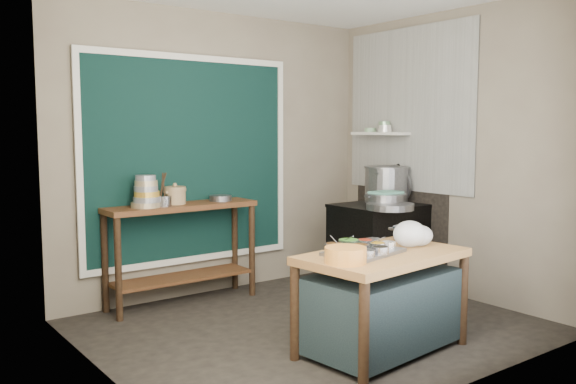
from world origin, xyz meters
TOP-DOWN VIEW (x-y plane):
  - floor at (0.00, 0.00)m, footprint 3.50×3.00m
  - back_wall at (0.00, 1.51)m, footprint 3.50×0.02m
  - left_wall at (-1.76, 0.00)m, footprint 0.02×3.00m
  - right_wall at (1.76, 0.00)m, footprint 0.02×3.00m
  - curtain_panel at (-0.35, 1.47)m, footprint 2.10×0.02m
  - curtain_frame at (-0.35, 1.46)m, footprint 2.22×0.03m
  - tile_panel at (1.74, 0.55)m, footprint 0.02×1.70m
  - soot_patch at (1.74, 0.65)m, footprint 0.01×1.30m
  - wall_shelf at (1.63, 0.85)m, footprint 0.22×0.70m
  - prep_table at (0.05, -0.75)m, footprint 1.32×0.85m
  - back_counter at (-0.55, 1.28)m, footprint 1.45×0.40m
  - stove_block at (1.35, 0.55)m, footprint 0.90×0.68m
  - stove_top at (1.35, 0.55)m, footprint 0.92×0.69m
  - condiment_tray at (-0.09, -0.70)m, footprint 0.62×0.50m
  - condiment_bowls at (-0.11, -0.68)m, footprint 0.52×0.43m
  - yellow_basin at (-0.41, -0.85)m, footprint 0.34×0.34m
  - saucepan at (0.55, -0.51)m, footprint 0.28×0.28m
  - plastic_bag_a at (0.36, -0.73)m, footprint 0.34×0.32m
  - plastic_bag_b at (0.46, -0.74)m, footprint 0.26×0.24m
  - bowl_stack at (-0.91, 1.24)m, footprint 0.26×0.26m
  - utensil_cup at (-0.75, 1.23)m, footprint 0.21×0.21m
  - ceramic_crock at (-0.59, 1.31)m, footprint 0.27×0.27m
  - wide_bowl at (-0.13, 1.27)m, footprint 0.25×0.25m
  - stock_pot at (1.49, 0.62)m, footprint 0.62×0.62m
  - pot_lid at (1.61, 0.59)m, footprint 0.11×0.41m
  - steamer at (1.23, 0.36)m, footprint 0.50×0.50m
  - green_cloth at (1.23, 0.36)m, footprint 0.29×0.22m
  - shallow_pan at (1.11, 0.20)m, footprint 0.53×0.53m
  - shelf_bowl_stack at (1.63, 0.79)m, footprint 0.14×0.14m
  - shelf_bowl_green at (1.63, 1.01)m, footprint 0.15×0.15m

SIDE VIEW (x-z plane):
  - floor at x=0.00m, z-range -0.02..0.00m
  - prep_table at x=0.05m, z-range 0.00..0.75m
  - stove_block at x=1.35m, z-range 0.00..0.85m
  - back_counter at x=-0.55m, z-range 0.00..0.95m
  - soot_patch at x=1.74m, z-range 0.05..1.35m
  - condiment_tray at x=-0.09m, z-range 0.75..0.77m
  - condiment_bowls at x=-0.11m, z-range 0.77..0.83m
  - yellow_basin at x=-0.41m, z-range 0.75..0.86m
  - saucepan at x=0.55m, z-range 0.75..0.86m
  - plastic_bag_b at x=0.46m, z-range 0.75..0.91m
  - plastic_bag_a at x=0.36m, z-range 0.75..0.95m
  - stove_top at x=1.35m, z-range 0.85..0.88m
  - shallow_pan at x=1.11m, z-range 0.88..0.94m
  - steamer at x=1.23m, z-range 0.88..1.01m
  - wide_bowl at x=-0.13m, z-range 0.95..1.00m
  - utensil_cup at x=-0.75m, z-range 0.95..1.04m
  - ceramic_crock at x=-0.59m, z-range 0.95..1.09m
  - green_cloth at x=1.23m, z-range 1.01..1.04m
  - stock_pot at x=1.49m, z-range 0.88..1.26m
  - bowl_stack at x=-0.91m, z-range 0.93..1.22m
  - pot_lid at x=1.61m, z-range 0.88..1.28m
  - curtain_panel at x=-0.35m, z-range 0.40..2.30m
  - curtain_frame at x=-0.35m, z-range 0.34..2.36m
  - back_wall at x=0.00m, z-range 0.00..2.80m
  - left_wall at x=-1.76m, z-range 0.00..2.80m
  - right_wall at x=1.76m, z-range 0.00..2.80m
  - wall_shelf at x=1.63m, z-range 1.59..1.61m
  - shelf_bowl_green at x=1.63m, z-range 1.61..1.66m
  - shelf_bowl_stack at x=1.63m, z-range 1.61..1.73m
  - tile_panel at x=1.74m, z-range 1.00..2.70m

